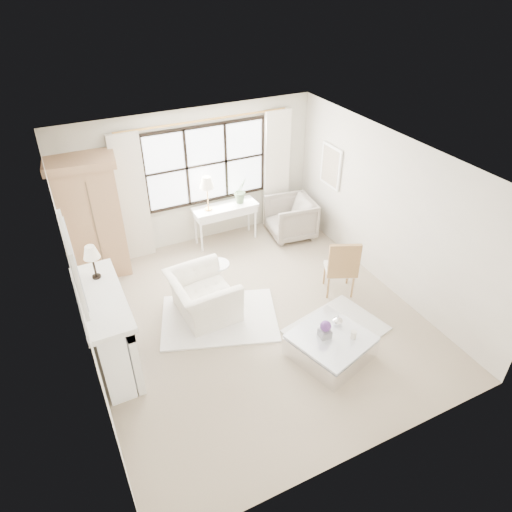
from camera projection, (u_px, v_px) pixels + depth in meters
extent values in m
plane|color=tan|center=(255.00, 317.00, 7.49)|extent=(5.50, 5.50, 0.00)
plane|color=white|center=(254.00, 163.00, 5.98)|extent=(5.50, 5.50, 0.00)
plane|color=beige|center=(192.00, 179.00, 8.79)|extent=(5.00, 0.00, 5.00)
plane|color=silver|center=(371.00, 379.00, 4.69)|extent=(5.00, 0.00, 5.00)
plane|color=beige|center=(79.00, 296.00, 5.83)|extent=(0.00, 5.50, 5.50)
plane|color=beige|center=(388.00, 213.00, 7.65)|extent=(0.00, 5.50, 5.50)
cube|color=white|center=(206.00, 164.00, 8.74)|extent=(2.40, 0.02, 1.50)
cylinder|color=#BA8740|center=(205.00, 120.00, 8.21)|extent=(3.30, 0.04, 0.04)
cube|color=beige|center=(132.00, 199.00, 8.34)|extent=(0.55, 0.10, 2.47)
cube|color=white|center=(277.00, 170.00, 9.43)|extent=(0.55, 0.10, 2.47)
cube|color=white|center=(107.00, 334.00, 6.33)|extent=(0.34, 1.50, 1.18)
cube|color=silver|center=(120.00, 333.00, 6.42)|extent=(0.03, 1.22, 0.97)
cube|color=black|center=(123.00, 344.00, 6.54)|extent=(0.06, 0.52, 0.50)
cube|color=white|center=(101.00, 298.00, 5.99)|extent=(0.58, 1.66, 0.08)
cube|color=silver|center=(73.00, 264.00, 5.56)|extent=(0.05, 1.15, 0.95)
cube|color=silver|center=(75.00, 263.00, 5.57)|extent=(0.02, 1.00, 0.80)
cube|color=white|center=(331.00, 166.00, 8.79)|extent=(0.04, 0.62, 0.82)
cube|color=#B9A88F|center=(330.00, 166.00, 8.79)|extent=(0.01, 0.52, 0.72)
cylinder|color=black|center=(97.00, 276.00, 6.29)|extent=(0.12, 0.12, 0.03)
cylinder|color=black|center=(94.00, 267.00, 6.20)|extent=(0.03, 0.03, 0.30)
cone|color=beige|center=(91.00, 252.00, 6.07)|extent=(0.22, 0.22, 0.18)
cube|color=tan|center=(93.00, 222.00, 8.00)|extent=(1.06, 0.71, 2.10)
cube|color=tan|center=(79.00, 162.00, 7.37)|extent=(1.19, 0.83, 0.14)
cube|color=white|center=(225.00, 211.00, 9.10)|extent=(1.24, 0.41, 0.14)
cube|color=white|center=(225.00, 207.00, 9.05)|extent=(1.30, 0.45, 0.06)
cylinder|color=#C18943|center=(208.00, 209.00, 8.90)|extent=(0.14, 0.14, 0.03)
cylinder|color=#C18943|center=(208.00, 198.00, 8.76)|extent=(0.02, 0.02, 0.46)
cone|color=#F1E4C5|center=(207.00, 182.00, 8.58)|extent=(0.28, 0.28, 0.22)
imported|color=#536C48|center=(241.00, 191.00, 9.03)|extent=(0.34, 0.31, 0.51)
cylinder|color=silver|center=(219.00, 286.00, 8.17)|extent=(0.26, 0.26, 0.03)
cylinder|color=silver|center=(219.00, 276.00, 8.03)|extent=(0.06, 0.06, 0.44)
cylinder|color=white|center=(218.00, 264.00, 7.90)|extent=(0.40, 0.40, 0.03)
cube|color=white|center=(219.00, 318.00, 7.46)|extent=(2.18, 1.84, 0.03)
cube|color=silver|center=(336.00, 330.00, 7.23)|extent=(1.64, 1.37, 0.03)
imported|color=white|center=(203.00, 296.00, 7.39)|extent=(1.01, 1.15, 0.72)
imported|color=gray|center=(291.00, 218.00, 9.43)|extent=(1.01, 0.99, 0.82)
cube|color=silver|center=(340.00, 269.00, 7.84)|extent=(0.63, 0.62, 0.07)
cube|color=#A47745|center=(344.00, 261.00, 7.47)|extent=(0.46, 0.24, 0.60)
cube|color=white|center=(330.00, 347.00, 6.71)|extent=(1.25, 1.25, 0.32)
cube|color=silver|center=(331.00, 337.00, 6.60)|extent=(1.25, 1.25, 0.04)
cube|color=gray|center=(325.00, 333.00, 6.55)|extent=(0.17, 0.17, 0.12)
sphere|color=#5C317B|center=(326.00, 326.00, 6.48)|extent=(0.16, 0.16, 0.16)
cylinder|color=beige|center=(354.00, 335.00, 6.53)|extent=(0.08, 0.08, 0.12)
imported|color=white|center=(338.00, 320.00, 6.76)|extent=(0.18, 0.18, 0.16)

